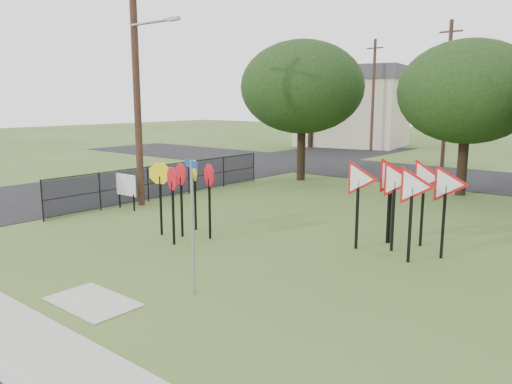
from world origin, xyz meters
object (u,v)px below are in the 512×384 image
yield_sign_cluster (402,184)px  street_name_sign (192,218)px  stop_sign_cluster (184,182)px  info_board (126,186)px

yield_sign_cluster → street_name_sign: bearing=-109.4°
street_name_sign → yield_sign_cluster: bearing=70.6°
street_name_sign → yield_sign_cluster: 6.31m
street_name_sign → yield_sign_cluster: size_ratio=0.89×
stop_sign_cluster → info_board: (-4.71, 1.26, -0.81)m
info_board → street_name_sign: bearing=-27.3°
street_name_sign → stop_sign_cluster: 4.73m
yield_sign_cluster → info_board: bearing=-171.0°
yield_sign_cluster → info_board: size_ratio=2.41×
street_name_sign → info_board: 9.41m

